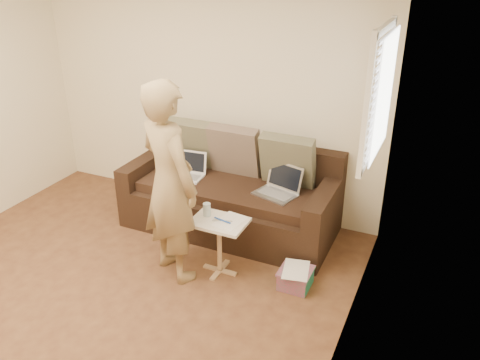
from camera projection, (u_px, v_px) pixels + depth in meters
The scene contains 16 objects.
floor at pixel (81, 315), 4.04m from camera, with size 4.50×4.50×0.00m, color #4C2C1C.
wall_back at pixel (205, 93), 5.33m from camera, with size 4.00×4.00×0.00m, color beige.
wall_right at pixel (332, 232), 2.74m from camera, with size 4.50×4.50×0.00m, color beige.
window_blinds at pixel (380, 94), 3.82m from camera, with size 0.12×0.88×1.08m, color white, non-canonical shape.
sofa at pixel (230, 192), 5.13m from camera, with size 2.20×0.95×0.85m, color black, non-canonical shape.
pillow_left at pixel (190, 143), 5.40m from camera, with size 0.55×0.14×0.55m, color #55543E, non-canonical shape.
pillow_mid at pixel (235, 151), 5.19m from camera, with size 0.55×0.14×0.55m, color brown, non-canonical shape.
pillow_right at pixel (288, 161), 4.94m from camera, with size 0.55×0.14×0.55m, color #55543E, non-canonical shape.
laptop_silver at pixel (275, 195), 4.85m from camera, with size 0.40×0.29×0.27m, color #B7BABC, non-canonical shape.
laptop_white at pixel (186, 178), 5.22m from camera, with size 0.36×0.26×0.26m, color white, non-canonical shape.
person at pixel (170, 183), 4.20m from camera, with size 0.66×0.45×1.82m, color #91834F.
side_table at pixel (219, 246), 4.47m from camera, with size 0.49×0.34×0.54m, color silver, non-canonical shape.
drinking_glass at pixel (207, 210), 4.42m from camera, with size 0.07×0.07×0.12m, color silver, non-canonical shape.
scissors at pixel (222, 221), 4.34m from camera, with size 0.18×0.10×0.02m, color silver, non-canonical shape.
paper_on_table at pixel (230, 221), 4.34m from camera, with size 0.21×0.30×0.00m, color white, non-canonical shape.
striped_box at pixel (296, 278), 4.34m from camera, with size 0.28×0.28×0.18m, color #D92060, non-canonical shape.
Camera 1 is at (2.50, -2.35, 2.73)m, focal length 36.78 mm.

